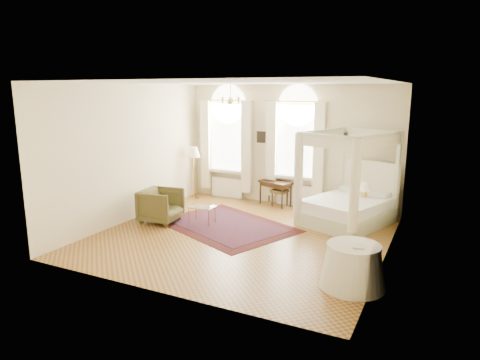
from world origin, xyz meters
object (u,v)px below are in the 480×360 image
at_px(stool, 280,192).
at_px(side_table, 353,266).
at_px(nightstand, 367,211).
at_px(floor_lamp, 193,155).
at_px(armchair, 161,206).
at_px(canopy_bed, 347,203).
at_px(writing_desk, 276,185).
at_px(coffee_table, 202,208).

height_order(stool, side_table, side_table).
relative_size(nightstand, floor_lamp, 0.38).
relative_size(armchair, floor_lamp, 0.58).
height_order(canopy_bed, stool, canopy_bed).
xyz_separation_m(armchair, floor_lamp, (-0.49, 2.27, 0.91)).
relative_size(stool, side_table, 0.44).
height_order(nightstand, writing_desk, writing_desk).
bearing_deg(armchair, side_table, -113.18).
relative_size(nightstand, coffee_table, 0.92).
bearing_deg(writing_desk, armchair, -125.87).
bearing_deg(side_table, armchair, 163.18).
relative_size(stool, floor_lamp, 0.30).
height_order(canopy_bed, armchair, canopy_bed).
bearing_deg(nightstand, coffee_table, -153.11).
bearing_deg(coffee_table, armchair, -159.29).
bearing_deg(canopy_bed, armchair, -155.47).
bearing_deg(nightstand, writing_desk, 168.92).
xyz_separation_m(nightstand, armchair, (-4.49, -2.15, 0.12)).
relative_size(nightstand, writing_desk, 0.57).
bearing_deg(floor_lamp, armchair, -77.83).
distance_m(canopy_bed, side_table, 3.45).
height_order(writing_desk, side_table, side_table).
height_order(armchair, coffee_table, armchair).
relative_size(writing_desk, coffee_table, 1.62).
bearing_deg(coffee_table, writing_desk, 66.97).
height_order(nightstand, stool, nightstand).
height_order(writing_desk, armchair, armchair).
xyz_separation_m(nightstand, writing_desk, (-2.57, 0.50, 0.29)).
bearing_deg(writing_desk, nightstand, -11.08).
bearing_deg(coffee_table, side_table, -24.89).
xyz_separation_m(writing_desk, coffee_table, (-0.98, -2.30, -0.21)).
bearing_deg(nightstand, canopy_bed, -144.87).
distance_m(writing_desk, side_table, 5.11).
bearing_deg(canopy_bed, coffee_table, -154.36).
height_order(coffee_table, floor_lamp, floor_lamp).
bearing_deg(armchair, stool, -44.06).
xyz_separation_m(canopy_bed, stool, (-2.01, 0.80, -0.12)).
relative_size(nightstand, stool, 1.26).
distance_m(coffee_table, floor_lamp, 2.57).
height_order(canopy_bed, coffee_table, canopy_bed).
height_order(canopy_bed, nightstand, canopy_bed).
height_order(nightstand, armchair, armchair).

